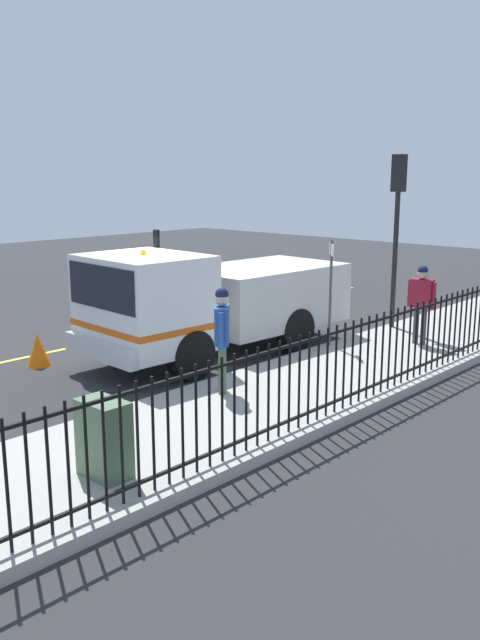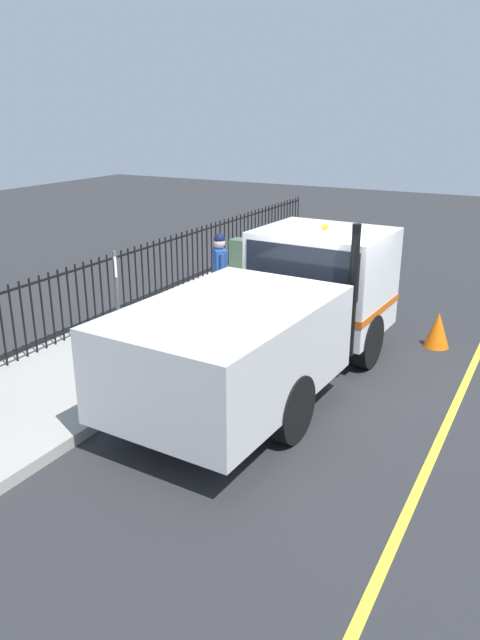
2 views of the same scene
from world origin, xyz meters
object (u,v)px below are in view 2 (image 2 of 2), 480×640
object	(u,v)px
street_sign	(118,308)
worker_standing	(220,267)
utility_cabinet	(243,258)
work_truck	(284,308)
traffic_cone	(438,330)

from	to	relation	value
street_sign	worker_standing	bearing A→B (deg)	-81.67
worker_standing	utility_cabinet	world-z (taller)	worker_standing
street_sign	utility_cabinet	bearing A→B (deg)	-76.03
work_truck	worker_standing	xyz separation A→B (m)	(2.26, -1.79, -0.00)
work_truck	traffic_cone	world-z (taller)	work_truck
worker_standing	street_sign	size ratio (longest dim) A/B	0.79
work_truck	utility_cabinet	xyz separation A→B (m)	(3.47, -5.07, -0.62)
work_truck	traffic_cone	distance (m)	3.53
work_truck	street_sign	size ratio (longest dim) A/B	2.77
worker_standing	street_sign	bearing A→B (deg)	-32.94
worker_standing	street_sign	world-z (taller)	street_sign
worker_standing	utility_cabinet	size ratio (longest dim) A/B	1.86
work_truck	utility_cabinet	bearing A→B (deg)	127.12
utility_cabinet	street_sign	xyz separation A→B (m)	(-1.78, 7.14, 0.94)
work_truck	worker_standing	bearing A→B (deg)	144.30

